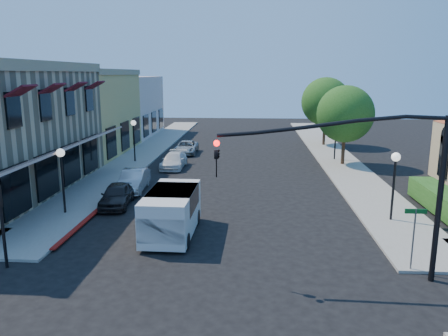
# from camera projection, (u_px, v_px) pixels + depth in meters

# --- Properties ---
(ground) EXTENTS (120.00, 120.00, 0.00)m
(ground) POSITION_uv_depth(u_px,v_px,m) (208.00, 293.00, 14.94)
(ground) COLOR black
(ground) RESTS_ON ground
(sidewalk_left) EXTENTS (3.50, 50.00, 0.12)m
(sidewalk_left) POSITION_uv_depth(u_px,v_px,m) (146.00, 151.00, 41.83)
(sidewalk_left) COLOR gray
(sidewalk_left) RESTS_ON ground
(sidewalk_right) EXTENTS (3.50, 50.00, 0.12)m
(sidewalk_right) POSITION_uv_depth(u_px,v_px,m) (331.00, 154.00, 40.68)
(sidewalk_right) COLOR gray
(sidewalk_right) RESTS_ON ground
(curb_red_strip) EXTENTS (0.25, 10.00, 0.06)m
(curb_red_strip) POSITION_uv_depth(u_px,v_px,m) (95.00, 215.00, 23.20)
(curb_red_strip) COLOR maroon
(curb_red_strip) RESTS_ON ground
(yellow_stucco_building) EXTENTS (10.00, 12.00, 7.60)m
(yellow_stucco_building) POSITION_uv_depth(u_px,v_px,m) (71.00, 113.00, 40.51)
(yellow_stucco_building) COLOR tan
(yellow_stucco_building) RESTS_ON ground
(pink_stucco_building) EXTENTS (10.00, 12.00, 7.00)m
(pink_stucco_building) POSITION_uv_depth(u_px,v_px,m) (112.00, 106.00, 52.27)
(pink_stucco_building) COLOR beige
(pink_stucco_building) RESTS_ON ground
(hedge) EXTENTS (1.40, 8.00, 1.10)m
(hedge) POSITION_uv_depth(u_px,v_px,m) (447.00, 217.00, 22.94)
(hedge) COLOR #1F4E16
(hedge) RESTS_ON ground
(street_tree_a) EXTENTS (4.56, 4.56, 6.48)m
(street_tree_a) POSITION_uv_depth(u_px,v_px,m) (345.00, 114.00, 34.92)
(street_tree_a) COLOR black
(street_tree_a) RESTS_ON ground
(street_tree_b) EXTENTS (4.94, 4.94, 7.02)m
(street_tree_b) POSITION_uv_depth(u_px,v_px,m) (326.00, 102.00, 44.59)
(street_tree_b) COLOR black
(street_tree_b) RESTS_ON ground
(signal_mast_arm) EXTENTS (8.01, 0.39, 6.00)m
(signal_mast_arm) POSITION_uv_depth(u_px,v_px,m) (379.00, 170.00, 15.15)
(signal_mast_arm) COLOR black
(signal_mast_arm) RESTS_ON ground
(street_name_sign) EXTENTS (0.80, 0.06, 2.50)m
(street_name_sign) POSITION_uv_depth(u_px,v_px,m) (414.00, 229.00, 16.23)
(street_name_sign) COLOR #595B5E
(street_name_sign) RESTS_ON ground
(lamppost_left_near) EXTENTS (0.44, 0.44, 3.57)m
(lamppost_left_near) POSITION_uv_depth(u_px,v_px,m) (61.00, 164.00, 22.72)
(lamppost_left_near) COLOR black
(lamppost_left_near) RESTS_ON ground
(lamppost_left_far) EXTENTS (0.44, 0.44, 3.57)m
(lamppost_left_far) POSITION_uv_depth(u_px,v_px,m) (134.00, 130.00, 36.37)
(lamppost_left_far) COLOR black
(lamppost_left_far) RESTS_ON ground
(lamppost_right_near) EXTENTS (0.44, 0.44, 3.57)m
(lamppost_right_near) POSITION_uv_depth(u_px,v_px,m) (395.00, 169.00, 21.60)
(lamppost_right_near) COLOR black
(lamppost_right_near) RESTS_ON ground
(lamppost_right_far) EXTENTS (0.44, 0.44, 3.57)m
(lamppost_right_far) POSITION_uv_depth(u_px,v_px,m) (336.00, 129.00, 37.20)
(lamppost_right_far) COLOR black
(lamppost_right_far) RESTS_ON ground
(white_van) EXTENTS (2.16, 4.78, 2.11)m
(white_van) POSITION_uv_depth(u_px,v_px,m) (171.00, 210.00, 20.07)
(white_van) COLOR silver
(white_van) RESTS_ON ground
(parked_car_a) EXTENTS (1.83, 3.89, 1.29)m
(parked_car_a) POSITION_uv_depth(u_px,v_px,m) (117.00, 195.00, 24.68)
(parked_car_a) COLOR black
(parked_car_a) RESTS_ON ground
(parked_car_b) EXTENTS (1.65, 4.20, 1.36)m
(parked_car_b) POSITION_uv_depth(u_px,v_px,m) (134.00, 180.00, 27.88)
(parked_car_b) COLOR #ACAEB1
(parked_car_b) RESTS_ON ground
(parked_car_c) EXTENTS (1.77, 4.19, 1.21)m
(parked_car_c) POSITION_uv_depth(u_px,v_px,m) (174.00, 161.00, 34.63)
(parked_car_c) COLOR silver
(parked_car_c) RESTS_ON ground
(parked_car_d) EXTENTS (2.00, 4.26, 1.18)m
(parked_car_d) POSITION_uv_depth(u_px,v_px,m) (186.00, 147.00, 40.86)
(parked_car_d) COLOR #9FA2A4
(parked_car_d) RESTS_ON ground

